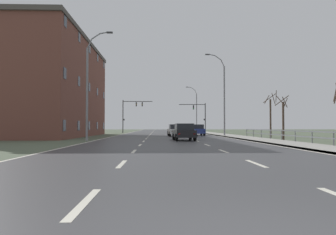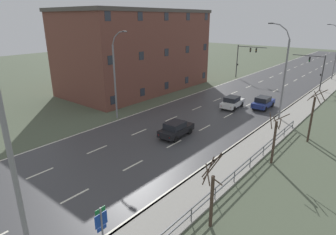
{
  "view_description": "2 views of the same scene",
  "coord_description": "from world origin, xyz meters",
  "px_view_note": "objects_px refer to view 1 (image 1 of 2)",
  "views": [
    {
      "loc": [
        -1.08,
        -3.35,
        1.32
      ],
      "look_at": [
        0.73,
        53.44,
        2.93
      ],
      "focal_mm": 33.17,
      "sensor_mm": 36.0,
      "label": 1
    },
    {
      "loc": [
        17.47,
        4.17,
        11.32
      ],
      "look_at": [
        0.0,
        25.54,
        1.64
      ],
      "focal_mm": 30.39,
      "sensor_mm": 36.0,
      "label": 2
    }
  ],
  "objects_px": {
    "street_lamp_distant": "(196,110)",
    "car_near_right": "(175,130)",
    "street_lamp_left_bank": "(89,87)",
    "car_mid_centre": "(184,132)",
    "brick_building": "(41,88)",
    "street_lamp_midground": "(223,96)",
    "traffic_signal_left": "(130,110)",
    "traffic_signal_right": "(200,113)",
    "car_distant": "(197,130)"
  },
  "relations": [
    {
      "from": "car_mid_centre",
      "to": "car_near_right",
      "type": "relative_size",
      "value": 1.0
    },
    {
      "from": "car_near_right",
      "to": "brick_building",
      "type": "height_order",
      "value": "brick_building"
    },
    {
      "from": "street_lamp_midground",
      "to": "traffic_signal_right",
      "type": "relative_size",
      "value": 1.9
    },
    {
      "from": "street_lamp_distant",
      "to": "car_near_right",
      "type": "height_order",
      "value": "street_lamp_distant"
    },
    {
      "from": "street_lamp_midground",
      "to": "car_near_right",
      "type": "height_order",
      "value": "street_lamp_midground"
    },
    {
      "from": "car_distant",
      "to": "brick_building",
      "type": "xyz_separation_m",
      "value": [
        -20.84,
        -2.48,
        5.52
      ]
    },
    {
      "from": "traffic_signal_right",
      "to": "brick_building",
      "type": "relative_size",
      "value": 0.24
    },
    {
      "from": "street_lamp_distant",
      "to": "car_distant",
      "type": "relative_size",
      "value": 2.49
    },
    {
      "from": "car_near_right",
      "to": "car_mid_centre",
      "type": "bearing_deg",
      "value": -92.57
    },
    {
      "from": "street_lamp_distant",
      "to": "car_mid_centre",
      "type": "xyz_separation_m",
      "value": [
        -6.14,
        -41.11,
        -4.23
      ]
    },
    {
      "from": "street_lamp_distant",
      "to": "car_near_right",
      "type": "distance_m",
      "value": 29.75
    },
    {
      "from": "car_distant",
      "to": "car_near_right",
      "type": "bearing_deg",
      "value": -142.73
    },
    {
      "from": "traffic_signal_right",
      "to": "car_mid_centre",
      "type": "xyz_separation_m",
      "value": [
        -5.65,
        -30.19,
        -2.99
      ]
    },
    {
      "from": "traffic_signal_left",
      "to": "car_near_right",
      "type": "relative_size",
      "value": 1.53
    },
    {
      "from": "street_lamp_midground",
      "to": "street_lamp_distant",
      "type": "relative_size",
      "value": 1.06
    },
    {
      "from": "car_near_right",
      "to": "brick_building",
      "type": "distance_m",
      "value": 18.49
    },
    {
      "from": "car_distant",
      "to": "traffic_signal_right",
      "type": "bearing_deg",
      "value": 79.56
    },
    {
      "from": "street_lamp_left_bank",
      "to": "car_near_right",
      "type": "xyz_separation_m",
      "value": [
        8.64,
        12.35,
        -4.14
      ]
    },
    {
      "from": "street_lamp_left_bank",
      "to": "car_distant",
      "type": "bearing_deg",
      "value": 51.48
    },
    {
      "from": "traffic_signal_right",
      "to": "traffic_signal_left",
      "type": "bearing_deg",
      "value": 173.85
    },
    {
      "from": "street_lamp_distant",
      "to": "traffic_signal_left",
      "type": "relative_size",
      "value": 1.61
    },
    {
      "from": "traffic_signal_left",
      "to": "brick_building",
      "type": "bearing_deg",
      "value": -117.37
    },
    {
      "from": "traffic_signal_right",
      "to": "brick_building",
      "type": "bearing_deg",
      "value": -142.72
    },
    {
      "from": "car_near_right",
      "to": "brick_building",
      "type": "relative_size",
      "value": 0.17
    },
    {
      "from": "street_lamp_midground",
      "to": "car_distant",
      "type": "distance_m",
      "value": 6.26
    },
    {
      "from": "street_lamp_distant",
      "to": "car_near_right",
      "type": "bearing_deg",
      "value": -102.24
    },
    {
      "from": "traffic_signal_left",
      "to": "car_near_right",
      "type": "xyz_separation_m",
      "value": [
        7.67,
        -19.3,
        -3.61
      ]
    },
    {
      "from": "traffic_signal_left",
      "to": "car_mid_centre",
      "type": "xyz_separation_m",
      "value": [
        7.78,
        -31.64,
        -3.61
      ]
    },
    {
      "from": "street_lamp_left_bank",
      "to": "car_distant",
      "type": "distance_m",
      "value": 19.44
    },
    {
      "from": "street_lamp_distant",
      "to": "car_mid_centre",
      "type": "distance_m",
      "value": 41.78
    },
    {
      "from": "street_lamp_distant",
      "to": "street_lamp_left_bank",
      "type": "relative_size",
      "value": 1.02
    },
    {
      "from": "street_lamp_left_bank",
      "to": "car_mid_centre",
      "type": "bearing_deg",
      "value": 0.09
    },
    {
      "from": "traffic_signal_right",
      "to": "street_lamp_left_bank",
      "type": "bearing_deg",
      "value": -115.48
    },
    {
      "from": "street_lamp_midground",
      "to": "street_lamp_left_bank",
      "type": "distance_m",
      "value": 18.96
    },
    {
      "from": "street_lamp_distant",
      "to": "traffic_signal_right",
      "type": "bearing_deg",
      "value": -92.57
    },
    {
      "from": "street_lamp_midground",
      "to": "car_mid_centre",
      "type": "bearing_deg",
      "value": -117.61
    },
    {
      "from": "street_lamp_left_bank",
      "to": "car_near_right",
      "type": "height_order",
      "value": "street_lamp_left_bank"
    },
    {
      "from": "street_lamp_midground",
      "to": "car_near_right",
      "type": "xyz_separation_m",
      "value": [
        -6.24,
        0.6,
        -4.5
      ]
    },
    {
      "from": "street_lamp_left_bank",
      "to": "brick_building",
      "type": "distance_m",
      "value": 15.38
    },
    {
      "from": "street_lamp_midground",
      "to": "street_lamp_left_bank",
      "type": "relative_size",
      "value": 1.08
    },
    {
      "from": "car_mid_centre",
      "to": "brick_building",
      "type": "bearing_deg",
      "value": 142.4
    },
    {
      "from": "street_lamp_distant",
      "to": "car_near_right",
      "type": "xyz_separation_m",
      "value": [
        -6.25,
        -28.78,
        -4.23
      ]
    },
    {
      "from": "brick_building",
      "to": "street_lamp_left_bank",
      "type": "bearing_deg",
      "value": -53.97
    },
    {
      "from": "traffic_signal_left",
      "to": "street_lamp_left_bank",
      "type": "bearing_deg",
      "value": -91.74
    },
    {
      "from": "traffic_signal_left",
      "to": "car_mid_centre",
      "type": "distance_m",
      "value": 32.78
    },
    {
      "from": "car_mid_centre",
      "to": "traffic_signal_left",
      "type": "bearing_deg",
      "value": 101.09
    },
    {
      "from": "street_lamp_left_bank",
      "to": "street_lamp_midground",
      "type": "bearing_deg",
      "value": 38.3
    },
    {
      "from": "traffic_signal_left",
      "to": "car_near_right",
      "type": "height_order",
      "value": "traffic_signal_left"
    },
    {
      "from": "street_lamp_left_bank",
      "to": "traffic_signal_right",
      "type": "distance_m",
      "value": 33.48
    },
    {
      "from": "street_lamp_midground",
      "to": "traffic_signal_left",
      "type": "xyz_separation_m",
      "value": [
        -13.92,
        19.9,
        -0.89
      ]
    }
  ]
}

